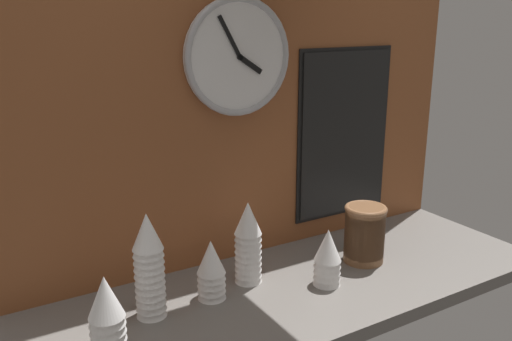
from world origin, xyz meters
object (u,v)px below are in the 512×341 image
object	(u,v)px
cup_stack_center_right	(327,257)
menu_board	(344,134)
cup_stack_center_left	(211,270)
cup_stack_far_left	(108,324)
bowl_stack_right	(365,233)
cup_stack_left	(149,266)
wall_clock	(238,57)
cup_stack_center	(248,243)

from	to	relation	value
cup_stack_center_right	menu_board	world-z (taller)	menu_board
cup_stack_center_left	cup_stack_far_left	bearing A→B (deg)	-153.42
bowl_stack_right	cup_stack_left	bearing A→B (deg)	176.80
bowl_stack_right	wall_clock	size ratio (longest dim) A/B	0.53
cup_stack_center	cup_stack_center_left	xyz separation A→B (m)	(-0.13, -0.03, -0.04)
cup_stack_left	wall_clock	xyz separation A→B (m)	(0.37, 0.18, 0.49)
cup_stack_center_left	cup_stack_center_right	bearing A→B (deg)	-17.74
cup_stack_far_left	menu_board	bearing A→B (deg)	20.77
bowl_stack_right	cup_stack_center_left	bearing A→B (deg)	175.67
cup_stack_far_left	wall_clock	size ratio (longest dim) A/B	0.66
cup_stack_center_right	wall_clock	xyz separation A→B (m)	(-0.13, 0.29, 0.55)
menu_board	bowl_stack_right	bearing A→B (deg)	-112.50
cup_stack_far_left	wall_clock	distance (m)	0.82
cup_stack_center_left	bowl_stack_right	size ratio (longest dim) A/B	0.93
cup_stack_far_left	cup_stack_left	xyz separation A→B (m)	(0.16, 0.17, 0.03)
cup_stack_left	bowl_stack_right	size ratio (longest dim) A/B	1.54
cup_stack_left	bowl_stack_right	distance (m)	0.69
cup_stack_center_right	cup_stack_far_left	bearing A→B (deg)	-174.44
bowl_stack_right	wall_clock	bearing A→B (deg)	145.44
bowl_stack_right	menu_board	distance (m)	0.36
cup_stack_center_right	cup_stack_center_left	xyz separation A→B (m)	(-0.32, 0.10, 0.00)
cup_stack_left	cup_stack_center	distance (m)	0.31
cup_stack_far_left	wall_clock	xyz separation A→B (m)	(0.53, 0.35, 0.52)
cup_stack_center_right	cup_stack_left	world-z (taller)	cup_stack_left
cup_stack_center_right	cup_stack_center	world-z (taller)	cup_stack_center
wall_clock	bowl_stack_right	bearing A→B (deg)	-34.56
cup_stack_far_left	cup_stack_center_right	world-z (taller)	cup_stack_far_left
cup_stack_left	wall_clock	size ratio (longest dim) A/B	0.82
cup_stack_center_right	cup_stack_left	distance (m)	0.51
cup_stack_center_left	wall_clock	world-z (taller)	wall_clock
cup_stack_left	bowl_stack_right	bearing A→B (deg)	-3.20
cup_stack_center	bowl_stack_right	distance (m)	0.39
cup_stack_far_left	cup_stack_center	distance (m)	0.51
cup_stack_center_left	menu_board	distance (m)	0.70
wall_clock	cup_stack_left	bearing A→B (deg)	-153.50
cup_stack_far_left	cup_stack_left	bearing A→B (deg)	46.52
cup_stack_center_right	wall_clock	world-z (taller)	wall_clock
cup_stack_center_left	wall_clock	xyz separation A→B (m)	(0.19, 0.18, 0.55)
cup_stack_center_left	menu_board	bearing A→B (deg)	17.42
cup_stack_left	cup_stack_center	world-z (taller)	cup_stack_left
cup_stack_far_left	cup_stack_center_left	bearing A→B (deg)	26.58
cup_stack_center_right	wall_clock	size ratio (longest dim) A/B	0.50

